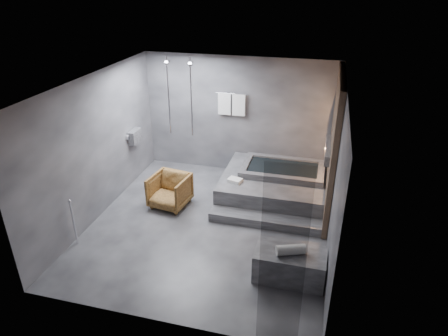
# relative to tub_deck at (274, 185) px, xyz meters

# --- Properties ---
(room) EXTENTS (5.00, 5.04, 2.82)m
(room) POSITION_rel_tub_deck_xyz_m (-0.65, -1.21, 1.48)
(room) COLOR #2F2F32
(room) RESTS_ON ground
(tub_deck) EXTENTS (2.20, 2.00, 0.50)m
(tub_deck) POSITION_rel_tub_deck_xyz_m (0.00, 0.00, 0.00)
(tub_deck) COLOR #343437
(tub_deck) RESTS_ON ground
(tub_step) EXTENTS (2.20, 0.36, 0.18)m
(tub_step) POSITION_rel_tub_deck_xyz_m (0.00, -1.18, -0.16)
(tub_step) COLOR #343437
(tub_step) RESTS_ON ground
(concrete_bench) EXTENTS (1.12, 0.62, 0.50)m
(concrete_bench) POSITION_rel_tub_deck_xyz_m (0.62, -2.58, 0.00)
(concrete_bench) COLOR #37383A
(concrete_bench) RESTS_ON ground
(driftwood_chair) EXTENTS (0.84, 0.86, 0.70)m
(driftwood_chair) POSITION_rel_tub_deck_xyz_m (-2.05, -0.96, 0.10)
(driftwood_chair) COLOR #4A2E12
(driftwood_chair) RESTS_ON ground
(rolled_towel) EXTENTS (0.48, 0.31, 0.16)m
(rolled_towel) POSITION_rel_tub_deck_xyz_m (0.62, -2.62, 0.33)
(rolled_towel) COLOR silver
(rolled_towel) RESTS_ON concrete_bench
(deck_towel) EXTENTS (0.32, 0.27, 0.07)m
(deck_towel) POSITION_rel_tub_deck_xyz_m (-0.76, -0.51, 0.29)
(deck_towel) COLOR white
(deck_towel) RESTS_ON tub_deck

